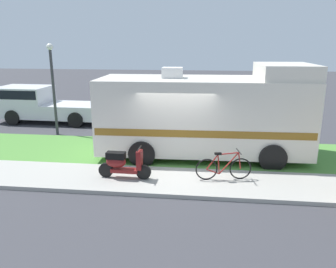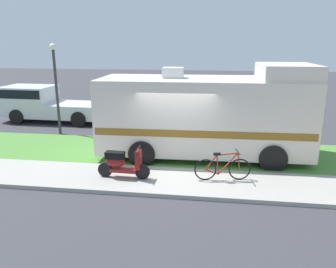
% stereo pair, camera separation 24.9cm
% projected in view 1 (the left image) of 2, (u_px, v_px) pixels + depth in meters
% --- Properties ---
extents(ground_plane, '(80.00, 80.00, 0.00)m').
position_uv_depth(ground_plane, '(175.00, 169.00, 11.05)').
color(ground_plane, '#38383D').
extents(sidewalk, '(24.00, 2.00, 0.12)m').
position_uv_depth(sidewalk, '(171.00, 181.00, 9.89)').
color(sidewalk, '#9E9B93').
rests_on(sidewalk, ground).
extents(grass_strip, '(24.00, 3.40, 0.08)m').
position_uv_depth(grass_strip, '(179.00, 153.00, 12.48)').
color(grass_strip, '#4C8438').
rests_on(grass_strip, ground).
extents(motorhome_rv, '(7.35, 2.91, 3.34)m').
position_uv_depth(motorhome_rv, '(206.00, 114.00, 11.85)').
color(motorhome_rv, silver).
rests_on(motorhome_rv, ground).
extents(scooter, '(1.59, 0.50, 0.97)m').
position_uv_depth(scooter, '(122.00, 163.00, 9.88)').
color(scooter, black).
rests_on(scooter, ground).
extents(bicycle, '(1.64, 0.52, 0.88)m').
position_uv_depth(bicycle, '(224.00, 168.00, 9.79)').
color(bicycle, black).
rests_on(bicycle, ground).
extents(pickup_truck_near, '(5.63, 2.23, 1.83)m').
position_uv_depth(pickup_truck_near, '(41.00, 103.00, 17.37)').
color(pickup_truck_near, silver).
rests_on(pickup_truck_near, ground).
extents(street_lamp_post, '(0.28, 0.28, 3.99)m').
position_uv_depth(street_lamp_post, '(53.00, 80.00, 14.49)').
color(street_lamp_post, '#333338').
rests_on(street_lamp_post, ground).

